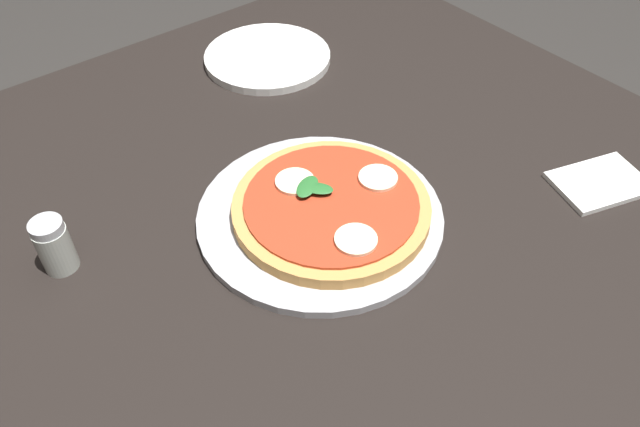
{
  "coord_description": "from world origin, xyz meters",
  "views": [
    {
      "loc": [
        -0.28,
        -0.51,
        1.31
      ],
      "look_at": [
        0.1,
        -0.04,
        0.72
      ],
      "focal_mm": 35.3,
      "sensor_mm": 36.0,
      "label": 1
    }
  ],
  "objects_px": {
    "pepper_shaker": "(54,245)",
    "pizza": "(331,207)",
    "plate_white": "(268,57)",
    "napkin": "(600,183)",
    "dining_table": "(245,275)",
    "serving_tray": "(320,216)"
  },
  "relations": [
    {
      "from": "serving_tray",
      "to": "plate_white",
      "type": "height_order",
      "value": "plate_white"
    },
    {
      "from": "napkin",
      "to": "serving_tray",
      "type": "bearing_deg",
      "value": 150.84
    },
    {
      "from": "dining_table",
      "to": "napkin",
      "type": "height_order",
      "value": "napkin"
    },
    {
      "from": "pepper_shaker",
      "to": "pizza",
      "type": "bearing_deg",
      "value": -25.13
    },
    {
      "from": "serving_tray",
      "to": "napkin",
      "type": "relative_size",
      "value": 2.55
    },
    {
      "from": "napkin",
      "to": "dining_table",
      "type": "bearing_deg",
      "value": 152.17
    },
    {
      "from": "plate_white",
      "to": "napkin",
      "type": "xyz_separation_m",
      "value": [
        0.17,
        -0.57,
        -0.0
      ]
    },
    {
      "from": "serving_tray",
      "to": "plate_white",
      "type": "distance_m",
      "value": 0.42
    },
    {
      "from": "dining_table",
      "to": "serving_tray",
      "type": "bearing_deg",
      "value": -22.89
    },
    {
      "from": "dining_table",
      "to": "pepper_shaker",
      "type": "relative_size",
      "value": 18.54
    },
    {
      "from": "dining_table",
      "to": "plate_white",
      "type": "bearing_deg",
      "value": 49.66
    },
    {
      "from": "serving_tray",
      "to": "pizza",
      "type": "height_order",
      "value": "pizza"
    },
    {
      "from": "plate_white",
      "to": "pepper_shaker",
      "type": "bearing_deg",
      "value": -154.1
    },
    {
      "from": "pizza",
      "to": "pepper_shaker",
      "type": "distance_m",
      "value": 0.35
    },
    {
      "from": "pepper_shaker",
      "to": "plate_white",
      "type": "bearing_deg",
      "value": 25.9
    },
    {
      "from": "plate_white",
      "to": "dining_table",
      "type": "bearing_deg",
      "value": -130.34
    },
    {
      "from": "pizza",
      "to": "plate_white",
      "type": "xyz_separation_m",
      "value": [
        0.17,
        0.38,
        -0.02
      ]
    },
    {
      "from": "pizza",
      "to": "napkin",
      "type": "height_order",
      "value": "pizza"
    },
    {
      "from": "serving_tray",
      "to": "napkin",
      "type": "height_order",
      "value": "serving_tray"
    },
    {
      "from": "dining_table",
      "to": "napkin",
      "type": "relative_size",
      "value": 10.84
    },
    {
      "from": "napkin",
      "to": "pepper_shaker",
      "type": "relative_size",
      "value": 1.71
    },
    {
      "from": "serving_tray",
      "to": "napkin",
      "type": "xyz_separation_m",
      "value": [
        0.35,
        -0.2,
        -0.0
      ]
    }
  ]
}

